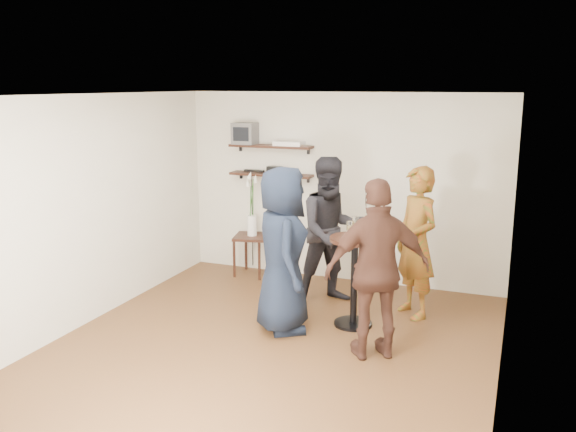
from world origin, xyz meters
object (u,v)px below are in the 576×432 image
Objects in this scene: person_navy at (282,250)px; person_brown at (378,270)px; person_plaid at (416,242)px; crt_monitor at (245,133)px; drinks_table at (354,269)px; dvd_deck at (289,144)px; radio at (275,170)px; side_table at (252,242)px; person_dark at (332,231)px.

person_brown is at bearing -134.18° from person_navy.
person_plaid is 1.28m from person_brown.
crt_monitor is 2.84m from drinks_table.
radio is at bearing 180.00° from dvd_deck.
person_brown reaches higher than radio.
drinks_table is at bearing -47.26° from dvd_deck.
crt_monitor is at bearing 180.00° from dvd_deck.
person_navy is (0.65, -1.87, -0.98)m from dvd_deck.
dvd_deck is 0.44m from radio.
crt_monitor is 0.67m from dvd_deck.
drinks_table is (1.86, -1.29, 0.18)m from side_table.
radio is 0.21× the size of drinks_table.
dvd_deck is 0.68× the size of side_table.
crt_monitor is at bearing 143.99° from drinks_table.
person_plaid is 0.97× the size of person_dark.
dvd_deck is 1.54m from person_dark.
person_plaid is (0.58, 0.57, 0.23)m from drinks_table.
crt_monitor is at bearing 133.21° from side_table.
side_table is at bearing 4.47° from person_navy.
person_navy is at bearing -70.91° from dvd_deck.
person_plaid is 1.07m from person_dark.
side_table is 0.32× the size of person_navy.
person_navy is at bearing -45.82° from person_brown.
person_navy reaches higher than side_table.
person_dark is at bearing -24.61° from side_table.
person_dark is (-1.06, 0.09, 0.03)m from person_plaid.
person_brown reaches higher than person_plaid.
person_plaid is at bearing -22.62° from radio.
person_brown is (0.42, -0.70, 0.25)m from drinks_table.
person_navy is at bearing -138.10° from person_dark.
person_plaid is at bearing 44.32° from drinks_table.
person_dark is at bearing -27.60° from crt_monitor.
person_plaid is (1.94, -0.90, -1.00)m from dvd_deck.
person_plaid is 0.97× the size of person_navy.
person_plaid is at bearing -19.04° from crt_monitor.
crt_monitor is 0.17× the size of person_dark.
radio is at bearing 136.97° from drinks_table.
radio reaches higher than side_table.
person_plaid is (2.61, -0.90, -1.12)m from crt_monitor.
person_navy is (-0.23, -1.06, 0.00)m from person_dark.
radio is 0.12× the size of person_navy.
dvd_deck is 0.39× the size of drinks_table.
person_plaid is at bearing -16.51° from side_table.
radio is 3.01m from person_brown.
person_dark is (1.54, -0.81, -1.10)m from crt_monitor.
crt_monitor is at bearing 5.43° from person_navy.
person_navy is at bearing -54.98° from crt_monitor.
radio is at bearing -4.80° from person_navy.
person_brown is at bearing -51.55° from person_plaid.
crt_monitor is 2.06m from person_dark.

